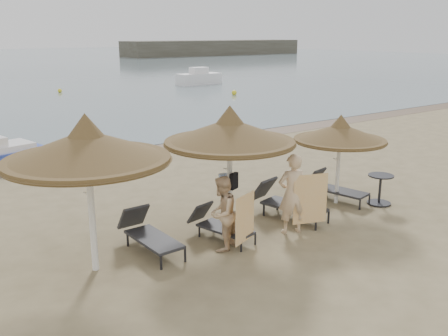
{
  "coord_description": "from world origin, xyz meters",
  "views": [
    {
      "loc": [
        -7.01,
        -8.08,
        4.52
      ],
      "look_at": [
        -0.23,
        1.2,
        1.4
      ],
      "focal_mm": 40.0,
      "sensor_mm": 36.0,
      "label": 1
    }
  ],
  "objects_px": {
    "lounger_near_left": "(218,224)",
    "lounger_far_right": "(333,187)",
    "palapa_left": "(87,147)",
    "lounger_far_left": "(148,233)",
    "person_right": "(292,188)",
    "person_left": "(222,208)",
    "palapa_right": "(340,133)",
    "pedal_boat": "(7,155)",
    "side_table": "(380,190)",
    "lounger_near_right": "(285,201)",
    "palapa_center": "(230,132)"
  },
  "relations": [
    {
      "from": "palapa_center",
      "to": "pedal_boat",
      "type": "distance_m",
      "value": 9.84
    },
    {
      "from": "person_left",
      "to": "person_right",
      "type": "xyz_separation_m",
      "value": [
        1.85,
        -0.2,
        0.15
      ]
    },
    {
      "from": "lounger_near_right",
      "to": "person_right",
      "type": "relative_size",
      "value": 0.96
    },
    {
      "from": "palapa_left",
      "to": "lounger_far_left",
      "type": "relative_size",
      "value": 1.65
    },
    {
      "from": "lounger_far_left",
      "to": "palapa_left",
      "type": "bearing_deg",
      "value": -170.42
    },
    {
      "from": "lounger_near_right",
      "to": "person_right",
      "type": "height_order",
      "value": "person_right"
    },
    {
      "from": "palapa_left",
      "to": "lounger_far_right",
      "type": "height_order",
      "value": "palapa_left"
    },
    {
      "from": "palapa_right",
      "to": "lounger_far_right",
      "type": "bearing_deg",
      "value": 60.38
    },
    {
      "from": "palapa_center",
      "to": "lounger_near_left",
      "type": "distance_m",
      "value": 2.1
    },
    {
      "from": "palapa_left",
      "to": "lounger_near_right",
      "type": "relative_size",
      "value": 1.49
    },
    {
      "from": "palapa_left",
      "to": "pedal_boat",
      "type": "xyz_separation_m",
      "value": [
        0.59,
        9.3,
        -2.06
      ]
    },
    {
      "from": "person_left",
      "to": "lounger_far_left",
      "type": "bearing_deg",
      "value": -68.54
    },
    {
      "from": "person_right",
      "to": "pedal_boat",
      "type": "height_order",
      "value": "person_right"
    },
    {
      "from": "pedal_boat",
      "to": "palapa_right",
      "type": "bearing_deg",
      "value": -68.16
    },
    {
      "from": "palapa_left",
      "to": "person_right",
      "type": "xyz_separation_m",
      "value": [
        4.44,
        -0.88,
        -1.38
      ]
    },
    {
      "from": "lounger_near_right",
      "to": "palapa_center",
      "type": "bearing_deg",
      "value": 164.54
    },
    {
      "from": "palapa_center",
      "to": "pedal_boat",
      "type": "bearing_deg",
      "value": 106.55
    },
    {
      "from": "lounger_near_left",
      "to": "person_right",
      "type": "distance_m",
      "value": 1.9
    },
    {
      "from": "palapa_center",
      "to": "lounger_far_right",
      "type": "relative_size",
      "value": 1.6
    },
    {
      "from": "palapa_left",
      "to": "pedal_boat",
      "type": "height_order",
      "value": "palapa_left"
    },
    {
      "from": "side_table",
      "to": "person_left",
      "type": "height_order",
      "value": "person_left"
    },
    {
      "from": "palapa_left",
      "to": "lounger_near_right",
      "type": "xyz_separation_m",
      "value": [
        5.03,
        -0.02,
        -2.08
      ]
    },
    {
      "from": "palapa_center",
      "to": "person_left",
      "type": "relative_size",
      "value": 1.59
    },
    {
      "from": "person_right",
      "to": "person_left",
      "type": "bearing_deg",
      "value": 12.03
    },
    {
      "from": "lounger_far_left",
      "to": "person_right",
      "type": "bearing_deg",
      "value": -21.41
    },
    {
      "from": "lounger_far_left",
      "to": "lounger_far_right",
      "type": "relative_size",
      "value": 1.01
    },
    {
      "from": "lounger_far_left",
      "to": "person_left",
      "type": "xyz_separation_m",
      "value": [
        1.29,
        -0.93,
        0.57
      ]
    },
    {
      "from": "lounger_far_right",
      "to": "lounger_near_left",
      "type": "bearing_deg",
      "value": 172.46
    },
    {
      "from": "palapa_left",
      "to": "lounger_far_left",
      "type": "bearing_deg",
      "value": 11.19
    },
    {
      "from": "person_right",
      "to": "lounger_near_right",
      "type": "bearing_deg",
      "value": -106.64
    },
    {
      "from": "palapa_left",
      "to": "person_left",
      "type": "relative_size",
      "value": 1.66
    },
    {
      "from": "palapa_left",
      "to": "person_left",
      "type": "distance_m",
      "value": 3.09
    },
    {
      "from": "lounger_near_left",
      "to": "lounger_near_right",
      "type": "relative_size",
      "value": 0.81
    },
    {
      "from": "lounger_near_right",
      "to": "pedal_boat",
      "type": "relative_size",
      "value": 0.79
    },
    {
      "from": "side_table",
      "to": "person_right",
      "type": "bearing_deg",
      "value": -179.23
    },
    {
      "from": "palapa_right",
      "to": "pedal_boat",
      "type": "relative_size",
      "value": 0.93
    },
    {
      "from": "lounger_far_left",
      "to": "person_right",
      "type": "height_order",
      "value": "person_right"
    },
    {
      "from": "lounger_near_left",
      "to": "lounger_near_right",
      "type": "height_order",
      "value": "lounger_near_right"
    },
    {
      "from": "palapa_left",
      "to": "lounger_near_left",
      "type": "xyz_separation_m",
      "value": [
        2.87,
        -0.13,
        -2.15
      ]
    },
    {
      "from": "lounger_far_right",
      "to": "lounger_near_right",
      "type": "bearing_deg",
      "value": 173.76
    },
    {
      "from": "person_left",
      "to": "person_right",
      "type": "bearing_deg",
      "value": 141.22
    },
    {
      "from": "lounger_far_left",
      "to": "pedal_boat",
      "type": "height_order",
      "value": "pedal_boat"
    },
    {
      "from": "lounger_near_left",
      "to": "lounger_far_right",
      "type": "distance_m",
      "value": 4.18
    },
    {
      "from": "lounger_far_left",
      "to": "person_left",
      "type": "height_order",
      "value": "person_left"
    },
    {
      "from": "palapa_right",
      "to": "side_table",
      "type": "bearing_deg",
      "value": -40.62
    },
    {
      "from": "lounger_near_left",
      "to": "side_table",
      "type": "distance_m",
      "value": 4.96
    },
    {
      "from": "palapa_left",
      "to": "palapa_right",
      "type": "xyz_separation_m",
      "value": [
        6.9,
        -0.08,
        -0.53
      ]
    },
    {
      "from": "lounger_far_left",
      "to": "person_left",
      "type": "bearing_deg",
      "value": -37.45
    },
    {
      "from": "person_right",
      "to": "side_table",
      "type": "bearing_deg",
      "value": -161.11
    },
    {
      "from": "side_table",
      "to": "pedal_boat",
      "type": "bearing_deg",
      "value": 125.4
    }
  ]
}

